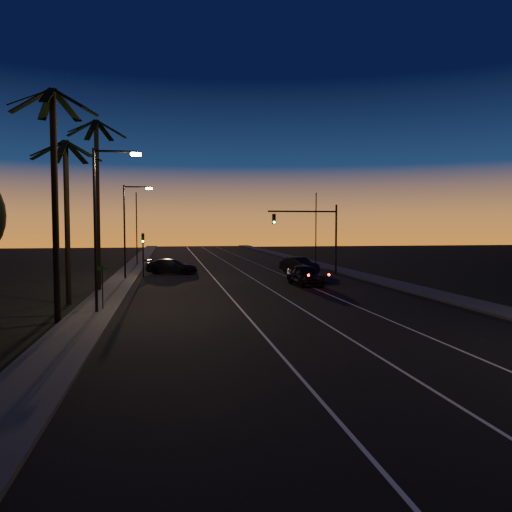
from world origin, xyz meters
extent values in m
cube|color=black|center=(0.00, 30.00, 0.01)|extent=(20.00, 170.00, 0.01)
cube|color=#3C3C39|center=(-11.20, 30.00, 0.08)|extent=(2.40, 170.00, 0.16)
cube|color=#3C3C39|center=(11.20, 30.00, 0.08)|extent=(2.40, 170.00, 0.16)
cube|color=silver|center=(-3.00, 30.00, 0.02)|extent=(0.12, 160.00, 0.01)
cube|color=silver|center=(0.50, 30.00, 0.02)|extent=(0.12, 160.00, 0.01)
cube|color=silver|center=(4.00, 30.00, 0.02)|extent=(0.12, 160.00, 0.01)
cylinder|color=black|center=(-12.60, 18.00, 5.75)|extent=(0.32, 0.32, 11.50)
cube|color=black|center=(-11.57, 18.26, 10.94)|extent=(2.18, 0.92, 1.18)
cube|color=black|center=(-12.16, 18.97, 10.94)|extent=(1.25, 2.12, 1.18)
cube|color=black|center=(-13.08, 18.94, 10.94)|extent=(1.34, 2.09, 1.18)
cube|color=black|center=(-13.64, 18.21, 10.94)|extent=(2.18, 0.82, 1.18)
cube|color=black|center=(-13.41, 17.32, 10.94)|extent=(1.90, 1.69, 1.18)
cube|color=black|center=(-12.57, 16.94, 10.94)|extent=(0.45, 2.16, 1.18)
cube|color=black|center=(-11.75, 17.36, 10.94)|extent=(1.95, 1.61, 1.18)
cylinder|color=black|center=(-13.20, 24.00, 5.00)|extent=(0.32, 0.32, 10.00)
cube|color=black|center=(-12.17, 24.26, 9.44)|extent=(2.18, 0.92, 1.18)
cube|color=black|center=(-12.76, 24.97, 9.44)|extent=(1.25, 2.12, 1.18)
cube|color=black|center=(-13.68, 24.94, 9.44)|extent=(1.34, 2.09, 1.18)
cube|color=black|center=(-14.24, 24.21, 9.44)|extent=(2.18, 0.82, 1.18)
cube|color=black|center=(-14.01, 23.32, 9.44)|extent=(1.90, 1.69, 1.18)
cube|color=black|center=(-13.17, 22.94, 9.44)|extent=(0.45, 2.16, 1.18)
cube|color=black|center=(-12.35, 23.36, 9.44)|extent=(1.95, 1.61, 1.18)
cylinder|color=black|center=(-12.20, 30.00, 6.25)|extent=(0.32, 0.32, 12.50)
cube|color=black|center=(-11.17, 30.26, 11.94)|extent=(2.18, 0.92, 1.18)
cube|color=black|center=(-11.76, 30.97, 11.94)|extent=(1.25, 2.12, 1.18)
cube|color=black|center=(-12.68, 30.94, 11.94)|extent=(1.34, 2.09, 1.18)
cube|color=black|center=(-13.24, 30.21, 11.94)|extent=(2.18, 0.82, 1.18)
cube|color=black|center=(-13.01, 29.32, 11.94)|extent=(1.90, 1.69, 1.18)
cube|color=black|center=(-12.17, 28.94, 11.94)|extent=(0.45, 2.16, 1.18)
cube|color=black|center=(-11.35, 29.36, 11.94)|extent=(1.95, 1.61, 1.18)
cylinder|color=black|center=(-11.00, 20.00, 4.50)|extent=(0.16, 0.16, 9.00)
cylinder|color=black|center=(-9.90, 20.00, 8.85)|extent=(2.20, 0.12, 0.12)
cube|color=#FFC066|center=(-8.80, 20.00, 8.72)|extent=(0.55, 0.26, 0.16)
cylinder|color=black|center=(-11.00, 38.00, 4.25)|extent=(0.16, 0.16, 8.50)
cylinder|color=black|center=(-9.90, 38.00, 8.35)|extent=(2.20, 0.12, 0.12)
cube|color=#FFC066|center=(-8.80, 38.00, 8.22)|extent=(0.55, 0.26, 0.16)
cylinder|color=black|center=(-10.80, 21.00, 1.30)|extent=(0.06, 0.06, 2.60)
cube|color=#0C4A16|center=(-10.80, 21.00, 2.45)|extent=(0.70, 0.03, 0.20)
cylinder|color=black|center=(9.50, 40.00, 3.50)|extent=(0.20, 0.20, 7.00)
cylinder|color=black|center=(6.00, 40.00, 6.30)|extent=(7.00, 0.16, 0.16)
cube|color=black|center=(3.10, 40.00, 5.55)|extent=(0.32, 0.28, 1.00)
sphere|color=black|center=(3.10, 39.83, 5.87)|extent=(0.20, 0.20, 0.20)
sphere|color=black|center=(3.10, 39.83, 5.55)|extent=(0.20, 0.20, 0.20)
sphere|color=#14FF59|center=(3.10, 39.83, 5.23)|extent=(0.20, 0.20, 0.20)
cylinder|color=black|center=(-9.50, 40.00, 2.10)|extent=(0.14, 0.14, 4.20)
cube|color=black|center=(-9.50, 40.00, 3.70)|extent=(0.28, 0.25, 0.90)
sphere|color=black|center=(-9.50, 39.85, 3.98)|extent=(0.18, 0.18, 0.18)
sphere|color=black|center=(-9.50, 39.85, 3.70)|extent=(0.18, 0.18, 0.18)
sphere|color=#14FF59|center=(-9.50, 39.85, 3.42)|extent=(0.18, 0.18, 0.18)
cylinder|color=black|center=(-11.00, 55.00, 4.50)|extent=(0.14, 0.14, 9.00)
cylinder|color=black|center=(11.00, 52.00, 4.50)|extent=(0.14, 0.14, 9.00)
imported|color=black|center=(3.92, 31.39, 0.85)|extent=(2.40, 5.06, 1.67)
sphere|color=#FF0F05|center=(3.35, 28.40, 1.11)|extent=(0.18, 0.18, 0.18)
sphere|color=#FF0F05|center=(5.01, 28.55, 1.11)|extent=(0.18, 0.18, 0.18)
imported|color=black|center=(6.28, 42.35, 0.81)|extent=(3.54, 5.10, 1.59)
imported|color=black|center=(-6.81, 43.06, 0.77)|extent=(5.61, 3.56, 1.51)
camera|label=1|loc=(-7.07, -8.04, 4.80)|focal=35.00mm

